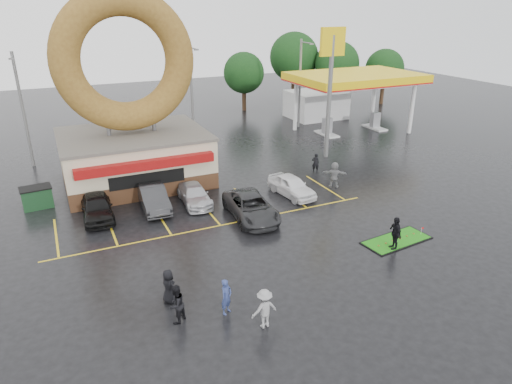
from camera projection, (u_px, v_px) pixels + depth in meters
name	position (u px, v px, depth m)	size (l,w,h in m)	color
ground	(243.00, 251.00, 24.40)	(120.00, 120.00, 0.00)	black
donut_shop	(131.00, 122.00, 32.39)	(10.20, 8.70, 13.50)	#472B19
gas_station	(337.00, 91.00, 48.31)	(12.30, 13.65, 5.90)	silver
shell_sign	(331.00, 69.00, 36.69)	(2.20, 0.36, 10.60)	slate
streetlight_left	(22.00, 108.00, 35.37)	(0.40, 2.21, 9.00)	slate
streetlight_mid	(192.00, 92.00, 41.65)	(0.40, 2.21, 9.00)	slate
streetlight_right	(300.00, 82.00, 47.16)	(0.40, 2.21, 9.00)	slate
tree_far_a	(337.00, 64.00, 57.67)	(5.60, 5.60, 8.00)	#332114
tree_far_b	(385.00, 69.00, 58.58)	(4.90, 4.90, 7.00)	#332114
tree_far_c	(294.00, 57.00, 59.21)	(6.30, 6.30, 9.00)	#332114
tree_far_d	(244.00, 73.00, 54.92)	(4.90, 4.90, 7.00)	#332114
car_black	(97.00, 207.00, 27.94)	(1.78, 4.43, 1.51)	black
car_dgrey	(153.00, 198.00, 29.24)	(1.57, 4.51, 1.49)	#2A2A2D
car_silver	(194.00, 195.00, 30.07)	(1.71, 4.19, 1.22)	#B7B8BD
car_grey	(251.00, 207.00, 27.96)	(2.40, 5.20, 1.45)	#2B2C2E
car_white	(292.00, 186.00, 31.26)	(1.66, 4.13, 1.41)	white
person_blue	(226.00, 297.00, 19.26)	(0.59, 0.39, 1.63)	navy
person_blackjkt	(176.00, 304.00, 18.69)	(0.84, 0.65, 1.73)	black
person_hoodie	(264.00, 309.00, 18.42)	(1.12, 0.65, 1.74)	gray
person_bystander	(169.00, 286.00, 19.96)	(0.79, 0.52, 1.62)	black
person_cameraman	(395.00, 233.00, 24.31)	(1.10, 0.46, 1.88)	black
person_walker_near	(334.00, 175.00, 32.62)	(1.74, 0.56, 1.88)	gray
person_walker_far	(315.00, 163.00, 35.53)	(0.57, 0.37, 1.56)	black
dumpster	(37.00, 198.00, 29.47)	(1.80, 1.20, 1.30)	#173E1F
putting_green	(396.00, 240.00, 25.48)	(4.19, 2.15, 0.51)	black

